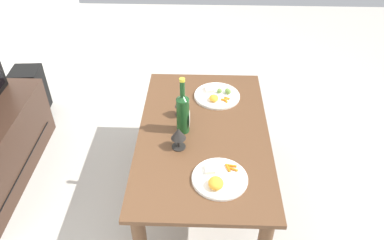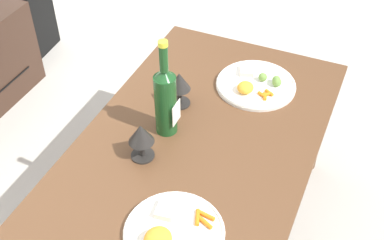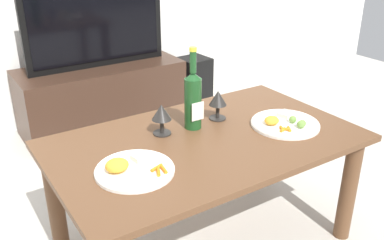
# 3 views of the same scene
# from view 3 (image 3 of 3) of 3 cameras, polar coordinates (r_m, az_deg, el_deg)

# --- Properties ---
(dining_table) EXTENTS (1.23, 0.74, 0.52)m
(dining_table) POSITION_cam_3_polar(r_m,az_deg,el_deg) (1.76, 1.82, -5.09)
(dining_table) COLOR brown
(dining_table) RESTS_ON ground_plane
(tv_stand) EXTENTS (1.09, 0.46, 0.45)m
(tv_stand) POSITION_cam_3_polar(r_m,az_deg,el_deg) (3.01, -11.90, 2.99)
(tv_stand) COLOR #382319
(tv_stand) RESTS_ON ground_plane
(tv_screen) EXTENTS (0.93, 0.05, 0.52)m
(tv_screen) POSITION_cam_3_polar(r_m,az_deg,el_deg) (2.88, -12.71, 12.02)
(tv_screen) COLOR black
(tv_screen) RESTS_ON tv_stand
(floor_speaker) EXTENTS (0.23, 0.23, 0.39)m
(floor_speaker) POSITION_cam_3_polar(r_m,az_deg,el_deg) (3.35, 0.29, 5.09)
(floor_speaker) COLOR black
(floor_speaker) RESTS_ON ground_plane
(wine_bottle) EXTENTS (0.07, 0.07, 0.35)m
(wine_bottle) POSITION_cam_3_polar(r_m,az_deg,el_deg) (1.76, 0.13, 2.97)
(wine_bottle) COLOR #19471E
(wine_bottle) RESTS_ON dining_table
(goblet_left) EXTENTS (0.08, 0.08, 0.13)m
(goblet_left) POSITION_cam_3_polar(r_m,az_deg,el_deg) (1.72, -4.09, 0.80)
(goblet_left) COLOR black
(goblet_left) RESTS_ON dining_table
(goblet_right) EXTENTS (0.08, 0.08, 0.13)m
(goblet_right) POSITION_cam_3_polar(r_m,az_deg,el_deg) (1.86, 3.48, 2.68)
(goblet_right) COLOR black
(goblet_right) RESTS_ON dining_table
(dinner_plate_left) EXTENTS (0.28, 0.28, 0.06)m
(dinner_plate_left) POSITION_cam_3_polar(r_m,az_deg,el_deg) (1.49, -7.91, -6.46)
(dinner_plate_left) COLOR white
(dinner_plate_left) RESTS_ON dining_table
(dinner_plate_right) EXTENTS (0.29, 0.29, 0.05)m
(dinner_plate_right) POSITION_cam_3_polar(r_m,az_deg,el_deg) (1.86, 12.28, -0.40)
(dinner_plate_right) COLOR white
(dinner_plate_right) RESTS_ON dining_table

